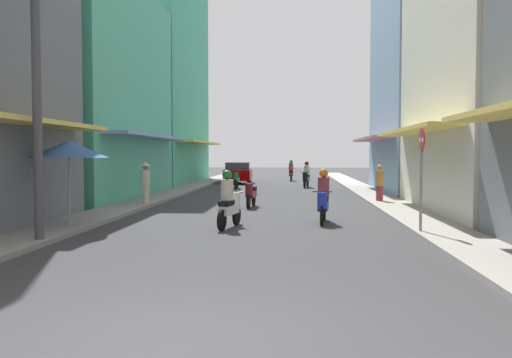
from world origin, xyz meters
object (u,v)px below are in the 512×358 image
(motorbike_maroon, at_px, (251,194))
(pedestrian_far, at_px, (380,184))
(motorbike_blue, at_px, (323,199))
(motorbike_white, at_px, (229,202))
(pedestrian_foreground, at_px, (146,181))
(street_sign_no_entry, at_px, (421,166))
(motorbike_green, at_px, (236,180))
(vendor_umbrella, at_px, (69,149))
(parked_car, at_px, (238,173))
(motorbike_red, at_px, (291,172))
(utility_pole, at_px, (37,99))
(motorbike_black, at_px, (306,176))

(motorbike_maroon, height_order, pedestrian_far, pedestrian_far)
(motorbike_maroon, bearing_deg, motorbike_blue, -60.59)
(motorbike_maroon, bearing_deg, motorbike_white, -91.22)
(motorbike_blue, height_order, pedestrian_foreground, pedestrian_foreground)
(motorbike_blue, distance_m, street_sign_no_entry, 3.37)
(motorbike_green, relative_size, vendor_umbrella, 0.77)
(motorbike_blue, distance_m, parked_car, 21.68)
(motorbike_red, height_order, utility_pole, utility_pole)
(pedestrian_far, bearing_deg, motorbike_maroon, -158.76)
(motorbike_blue, distance_m, utility_pole, 8.13)
(motorbike_red, xyz_separation_m, motorbike_green, (-3.13, -9.07, -0.20))
(motorbike_maroon, height_order, utility_pole, utility_pole)
(street_sign_no_entry, bearing_deg, motorbike_blue, 134.68)
(utility_pole, xyz_separation_m, street_sign_no_entry, (8.74, 1.93, -1.50))
(motorbike_green, height_order, utility_pole, utility_pole)
(motorbike_blue, xyz_separation_m, pedestrian_far, (2.60, 6.37, 0.09))
(motorbike_blue, relative_size, pedestrian_far, 1.14)
(motorbike_maroon, relative_size, motorbike_blue, 1.00)
(motorbike_maroon, xyz_separation_m, motorbike_blue, (2.48, -4.39, 0.20))
(motorbike_red, bearing_deg, pedestrian_far, -78.49)
(motorbike_maroon, distance_m, vendor_umbrella, 7.82)
(parked_car, bearing_deg, utility_pole, -93.91)
(motorbike_blue, bearing_deg, street_sign_no_entry, -45.32)
(motorbike_blue, height_order, parked_car, motorbike_blue)
(motorbike_white, distance_m, vendor_umbrella, 4.45)
(parked_car, bearing_deg, pedestrian_far, -63.61)
(motorbike_white, xyz_separation_m, pedestrian_foreground, (-3.97, 5.89, 0.26))
(motorbike_green, xyz_separation_m, parked_car, (-0.48, 5.56, 0.24))
(motorbike_maroon, relative_size, parked_car, 0.43)
(motorbike_red, relative_size, street_sign_no_entry, 0.68)
(motorbike_white, height_order, motorbike_red, same)
(motorbike_white, distance_m, pedestrian_far, 9.24)
(motorbike_maroon, distance_m, pedestrian_far, 5.45)
(utility_pole, distance_m, street_sign_no_entry, 9.08)
(parked_car, height_order, pedestrian_foreground, pedestrian_foreground)
(motorbike_blue, height_order, pedestrian_far, pedestrian_far)
(motorbike_red, xyz_separation_m, pedestrian_foreground, (-5.43, -20.06, 0.26))
(motorbike_black, bearing_deg, pedestrian_foreground, -117.90)
(motorbike_green, xyz_separation_m, pedestrian_foreground, (-2.30, -10.99, 0.46))
(vendor_umbrella, distance_m, street_sign_no_entry, 9.03)
(motorbike_red, distance_m, motorbike_green, 9.60)
(parked_car, xyz_separation_m, street_sign_no_entry, (7.01, -23.45, 0.98))
(utility_pole, bearing_deg, street_sign_no_entry, 12.44)
(motorbike_black, bearing_deg, utility_pole, -106.80)
(motorbike_white, bearing_deg, motorbike_maroon, 88.78)
(pedestrian_far, bearing_deg, pedestrian_foreground, -169.15)
(motorbike_red, distance_m, street_sign_no_entry, 27.19)
(motorbike_blue, xyz_separation_m, motorbike_red, (-1.13, 24.67, 0.00))
(motorbike_red, height_order, street_sign_no_entry, street_sign_no_entry)
(pedestrian_far, xyz_separation_m, pedestrian_foreground, (-9.16, -1.76, 0.17))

